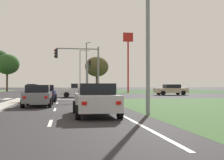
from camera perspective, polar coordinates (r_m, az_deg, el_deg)
name	(u,v)px	position (r m, az deg, el deg)	size (l,w,h in m)	color
ground_plane	(31,97)	(36.11, -16.19, -3.26)	(200.00, 200.00, 0.00)	#282628
grass_verge_far_right	(160,91)	(64.09, 9.80, -2.21)	(35.00, 35.00, 0.01)	#2D4C28
median_island_far	(44,91)	(61.00, -13.57, -2.21)	(1.20, 36.00, 0.14)	#ADA89E
lane_dash_near	(50,123)	(11.42, -12.40, -8.52)	(0.14, 2.00, 0.01)	silver
lane_dash_second	(55,109)	(17.38, -11.50, -5.88)	(0.14, 2.00, 0.01)	silver
lane_dash_third	(57,103)	(23.36, -11.06, -4.59)	(0.14, 2.00, 0.01)	silver
lane_dash_fourth	(58,99)	(29.35, -10.80, -3.82)	(0.14, 2.00, 0.01)	silver
edge_line_right	(108,108)	(18.14, -0.76, -5.69)	(0.14, 24.00, 0.01)	silver
stop_bar_near	(61,99)	(28.90, -10.22, -3.87)	(6.40, 0.50, 0.01)	silver
crosswalk_bar_fifth	(7,99)	(31.24, -20.55, -3.61)	(0.70, 2.80, 0.01)	silver
crosswalk_bar_sixth	(18,99)	(31.04, -18.46, -3.63)	(0.70, 2.80, 0.01)	silver
car_red_near	(34,88)	(63.14, -15.56, -1.52)	(2.02, 4.56, 1.50)	#A31919
car_navy_second	(45,93)	(25.92, -13.48, -2.55)	(2.06, 4.24, 1.47)	#161E47
car_white_fourth	(79,90)	(33.60, -6.79, -2.07)	(4.40, 1.97, 1.60)	silver
car_silver_fifth	(95,99)	(13.77, -3.37, -3.89)	(2.08, 4.60, 1.57)	#B7B7BC
car_beige_sixth	(171,90)	(40.65, 11.87, -1.91)	(4.64, 2.10, 1.51)	#BCAD8E
car_maroon_seventh	(31,88)	(57.17, -16.03, -1.55)	(2.02, 4.61, 1.58)	maroon
car_grey_eighth	(38,95)	(20.24, -14.75, -3.01)	(1.95, 4.20, 1.49)	slate
traffic_signal_near_right	(82,63)	(29.40, -6.10, 3.51)	(4.67, 0.32, 5.46)	gray
traffic_signal_far_right	(88,71)	(41.20, -4.79, 1.89)	(0.32, 3.95, 5.12)	gray
street_lamp_near	(145,14)	(14.67, 6.67, 13.20)	(1.75, 1.10, 9.17)	gray
street_lamp_third	(87,65)	(52.16, -5.15, 3.11)	(0.79, 1.99, 9.22)	gray
street_lamp_fourth	(81,68)	(72.68, -6.35, 2.46)	(2.50, 0.96, 10.31)	gray
fastfood_pole_sign	(128,49)	(51.16, 3.27, 6.36)	(1.80, 0.40, 10.84)	red
treeline_fourth	(7,64)	(63.63, -20.49, 3.00)	(5.05, 5.05, 7.92)	#423323
treeline_fifth	(97,67)	(64.76, -3.11, 2.70)	(5.40, 5.40, 7.87)	#423323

